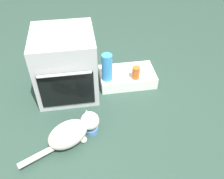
{
  "coord_description": "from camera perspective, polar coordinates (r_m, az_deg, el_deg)",
  "views": [
    {
      "loc": [
        0.08,
        -1.54,
        1.76
      ],
      "look_at": [
        0.34,
        0.14,
        0.25
      ],
      "focal_mm": 39.26,
      "sensor_mm": 36.0,
      "label": 1
    }
  ],
  "objects": [
    {
      "name": "oven",
      "position": [
        2.48,
        -10.74,
        5.79
      ],
      "size": [
        0.59,
        0.64,
        0.67
      ],
      "color": "#B7BABF",
      "rests_on": "ground"
    },
    {
      "name": "food_bowl",
      "position": [
        2.24,
        -4.89,
        -9.09
      ],
      "size": [
        0.13,
        0.13,
        0.08
      ],
      "color": "#4C7AB7",
      "rests_on": "ground"
    },
    {
      "name": "ground",
      "position": [
        2.34,
        -7.77,
        -7.75
      ],
      "size": [
        8.0,
        8.0,
        0.0
      ],
      "primitive_type": "plane",
      "color": "#284238"
    },
    {
      "name": "water_bottle",
      "position": [
        2.49,
        -1.18,
        5.16
      ],
      "size": [
        0.11,
        0.11,
        0.3
      ],
      "primitive_type": "cylinder",
      "color": "#388CD1",
      "rests_on": "pantry_cabinet"
    },
    {
      "name": "cat",
      "position": [
        2.12,
        -9.26,
        -9.72
      ],
      "size": [
        0.68,
        0.42,
        0.24
      ],
      "rotation": [
        0.0,
        0.0,
        0.5
      ],
      "color": "silver",
      "rests_on": "ground"
    },
    {
      "name": "pantry_cabinet",
      "position": [
        2.72,
        3.53,
        2.98
      ],
      "size": [
        0.6,
        0.36,
        0.13
      ],
      "primitive_type": "cube",
      "color": "white",
      "rests_on": "ground"
    },
    {
      "name": "sauce_jar",
      "position": [
        2.56,
        5.58,
        3.89
      ],
      "size": [
        0.08,
        0.08,
        0.14
      ],
      "primitive_type": "cylinder",
      "color": "#D16023",
      "rests_on": "pantry_cabinet"
    }
  ]
}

